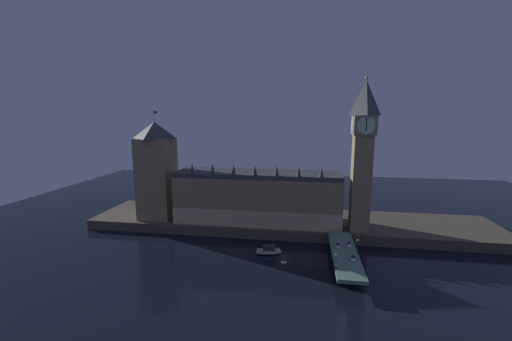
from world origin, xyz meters
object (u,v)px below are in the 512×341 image
at_px(clock_tower, 363,152).
at_px(car_southbound_lead, 353,258).
at_px(street_lamp_mid, 358,244).
at_px(boat_upstream, 269,251).
at_px(car_southbound_trail, 348,244).
at_px(car_northbound_lead, 338,245).
at_px(pedestrian_near_rail, 337,267).
at_px(street_lamp_near, 336,259).
at_px(victoria_tower, 157,170).
at_px(street_lamp_far, 330,230).

height_order(clock_tower, car_southbound_lead, clock_tower).
height_order(street_lamp_mid, boat_upstream, street_lamp_mid).
relative_size(clock_tower, car_southbound_trail, 19.33).
height_order(clock_tower, car_northbound_lead, clock_tower).
bearing_deg(pedestrian_near_rail, street_lamp_mid, 57.88).
distance_m(car_southbound_lead, street_lamp_near, 11.62).
xyz_separation_m(car_northbound_lead, car_southbound_lead, (4.62, -11.44, 0.00)).
height_order(victoria_tower, car_southbound_lead, victoria_tower).
xyz_separation_m(street_lamp_near, boat_upstream, (-27.51, 21.84, -8.51)).
bearing_deg(car_southbound_lead, pedestrian_near_rail, -127.26).
height_order(victoria_tower, street_lamp_near, victoria_tower).
bearing_deg(car_northbound_lead, victoria_tower, 162.61).
height_order(street_lamp_near, street_lamp_mid, street_lamp_mid).
bearing_deg(car_southbound_trail, victoria_tower, 164.20).
relative_size(street_lamp_far, boat_upstream, 0.46).
xyz_separation_m(car_northbound_lead, street_lamp_far, (-2.71, 9.52, 3.05)).
distance_m(car_southbound_lead, boat_upstream, 37.71).
bearing_deg(street_lamp_far, car_northbound_lead, -74.11).
distance_m(car_northbound_lead, car_southbound_lead, 12.34).
xyz_separation_m(car_northbound_lead, boat_upstream, (-30.22, 1.92, -5.44)).
bearing_deg(car_northbound_lead, clock_tower, 64.10).
bearing_deg(car_southbound_lead, boat_upstream, 159.01).
xyz_separation_m(car_southbound_lead, street_lamp_near, (-7.33, -8.47, 3.07)).
bearing_deg(car_southbound_trail, car_northbound_lead, -160.67).
distance_m(car_northbound_lead, pedestrian_near_rail, 20.68).
distance_m(clock_tower, car_southbound_lead, 53.79).
relative_size(street_lamp_mid, boat_upstream, 0.48).
distance_m(clock_tower, pedestrian_near_rail, 61.57).
relative_size(pedestrian_near_rail, street_lamp_far, 0.29).
distance_m(car_southbound_trail, street_lamp_far, 11.17).
relative_size(car_southbound_lead, street_lamp_far, 0.78).
distance_m(clock_tower, boat_upstream, 65.46).
bearing_deg(clock_tower, street_lamp_mid, -99.49).
xyz_separation_m(car_southbound_trail, pedestrian_near_rail, (-6.93, -22.17, 0.18)).
height_order(car_southbound_lead, street_lamp_near, street_lamp_near).
xyz_separation_m(clock_tower, car_southbound_trail, (-7.88, -24.13, -37.95)).
distance_m(pedestrian_near_rail, street_lamp_far, 30.20).
bearing_deg(street_lamp_far, victoria_tower, 167.55).
relative_size(victoria_tower, street_lamp_near, 10.12).
bearing_deg(clock_tower, street_lamp_far, -133.15).
height_order(car_northbound_lead, street_lamp_far, street_lamp_far).
bearing_deg(victoria_tower, street_lamp_far, -12.45).
relative_size(clock_tower, pedestrian_near_rail, 43.84).
bearing_deg(car_southbound_trail, boat_upstream, 179.50).
relative_size(pedestrian_near_rail, street_lamp_near, 0.29).
bearing_deg(clock_tower, pedestrian_near_rail, -107.74).
height_order(street_lamp_near, boat_upstream, street_lamp_near).
relative_size(street_lamp_near, boat_upstream, 0.47).
distance_m(victoria_tower, car_southbound_trail, 108.08).
height_order(car_southbound_trail, street_lamp_mid, street_lamp_mid).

